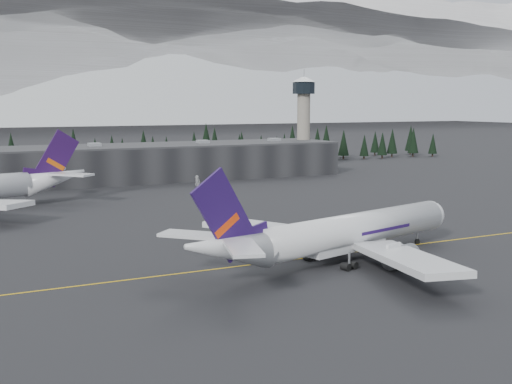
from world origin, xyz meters
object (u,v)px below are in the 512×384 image
terminal (124,163)px  control_tower (304,113)px  gse_vehicle_b (198,185)px  jet_main (335,234)px

terminal → control_tower: (75.00, 3.00, 17.11)m
terminal → gse_vehicle_b: bearing=-56.4°
terminal → gse_vehicle_b: (17.58, -26.47, -5.66)m
gse_vehicle_b → control_tower: bearing=111.2°
jet_main → terminal: bearing=76.3°
jet_main → gse_vehicle_b: 107.37m
jet_main → gse_vehicle_b: (16.18, 106.05, -4.45)m
terminal → gse_vehicle_b: 32.27m
gse_vehicle_b → terminal: bearing=-152.4°
control_tower → jet_main: size_ratio=0.63×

